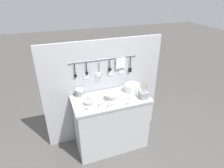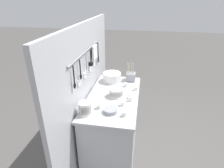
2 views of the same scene
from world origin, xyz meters
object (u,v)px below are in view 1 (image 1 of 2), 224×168
object	(u,v)px
cutlery_caddy	(144,95)
cup_front_right	(88,108)
cup_front_left	(130,97)
cup_back_right	(114,104)
cup_centre	(109,105)
steel_mixing_bowl	(88,102)
cup_mid_row	(89,97)
bowl_stack_nested_right	(80,93)
cup_back_left	(129,103)
cup_beside_plates	(100,104)
bowl_stack_short_front	(111,97)
plate_stack	(132,88)

from	to	relation	value
cutlery_caddy	cup_front_right	xyz separation A→B (m)	(-0.85, -0.01, -0.03)
cup_front_left	cup_back_right	bearing A→B (deg)	-164.31
cutlery_caddy	cup_centre	distance (m)	0.56
steel_mixing_bowl	cup_mid_row	xyz separation A→B (m)	(0.05, 0.13, 0.00)
bowl_stack_nested_right	cup_centre	bearing A→B (deg)	-51.08
cup_front_right	cup_back_left	bearing A→B (deg)	-7.55
cup_beside_plates	cup_mid_row	world-z (taller)	same
cup_front_left	steel_mixing_bowl	bearing A→B (deg)	171.87
steel_mixing_bowl	cup_back_right	xyz separation A→B (m)	(0.32, -0.17, 0.00)
bowl_stack_short_front	cup_front_right	xyz separation A→B (m)	(-0.38, -0.14, -0.02)
cup_mid_row	cup_front_left	xyz separation A→B (m)	(0.56, -0.22, 0.00)
cup_mid_row	cup_front_left	distance (m)	0.60
plate_stack	cup_front_right	distance (m)	0.82
cup_back_left	cup_front_left	world-z (taller)	same
steel_mixing_bowl	cup_front_left	distance (m)	0.61
plate_stack	cup_front_left	world-z (taller)	plate_stack
cup_back_left	plate_stack	bearing A→B (deg)	56.93
cup_back_right	steel_mixing_bowl	bearing A→B (deg)	152.26
bowl_stack_short_front	cup_back_left	bearing A→B (deg)	-49.05
steel_mixing_bowl	cup_front_left	world-z (taller)	cup_front_left
steel_mixing_bowl	cutlery_caddy	bearing A→B (deg)	-9.21
cup_beside_plates	cup_centre	distance (m)	0.13
bowl_stack_nested_right	cup_back_left	size ratio (longest dim) A/B	2.76
cup_front_right	cup_centre	size ratio (longest dim) A/B	1.00
cup_front_right	cup_front_left	world-z (taller)	same
bowl_stack_nested_right	steel_mixing_bowl	distance (m)	0.25
cup_beside_plates	cup_front_left	size ratio (longest dim) A/B	1.00
bowl_stack_short_front	cup_front_right	size ratio (longest dim) A/B	3.39
cup_back_right	cup_front_left	bearing A→B (deg)	15.69
steel_mixing_bowl	cutlery_caddy	xyz separation A→B (m)	(0.81, -0.13, 0.04)
cup_back_left	cup_front_left	xyz separation A→B (m)	(0.08, 0.13, 0.00)
cup_mid_row	cup_back_left	xyz separation A→B (m)	(0.48, -0.35, 0.00)
bowl_stack_nested_right	bowl_stack_short_front	distance (m)	0.48
plate_stack	cup_front_left	xyz separation A→B (m)	(-0.14, -0.20, -0.04)
bowl_stack_nested_right	cutlery_caddy	distance (m)	0.96
cup_front_right	cup_back_left	xyz separation A→B (m)	(0.56, -0.07, 0.00)
bowl_stack_nested_right	cup_front_right	bearing A→B (deg)	-84.59
bowl_stack_nested_right	cup_back_right	world-z (taller)	bowl_stack_nested_right
cup_mid_row	bowl_stack_nested_right	bearing A→B (deg)	139.54
cup_back_right	cup_front_left	xyz separation A→B (m)	(0.29, 0.08, 0.00)
steel_mixing_bowl	cup_back_left	world-z (taller)	cup_back_left
cutlery_caddy	cup_back_right	distance (m)	0.49
cup_back_right	cup_front_right	size ratio (longest dim) A/B	1.00
bowl_stack_nested_right	cup_back_left	distance (m)	0.75
bowl_stack_short_front	plate_stack	xyz separation A→B (m)	(0.40, 0.12, 0.01)
cup_front_right	cup_front_left	bearing A→B (deg)	4.99
plate_stack	cup_mid_row	world-z (taller)	plate_stack
plate_stack	cutlery_caddy	world-z (taller)	cutlery_caddy
bowl_stack_nested_right	cutlery_caddy	bearing A→B (deg)	-22.49
steel_mixing_bowl	cup_centre	bearing A→B (deg)	-34.28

